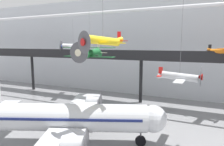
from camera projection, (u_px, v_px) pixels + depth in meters
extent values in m
cube|color=silver|center=(150.00, 46.00, 48.08)|extent=(140.00, 3.00, 23.80)
cube|color=black|center=(140.00, 58.00, 40.52)|extent=(110.00, 3.20, 0.90)
cube|color=black|center=(138.00, 53.00, 38.98)|extent=(110.00, 0.12, 1.10)
cylinder|color=black|center=(33.00, 73.00, 54.19)|extent=(0.70, 0.70, 9.19)
cylinder|color=black|center=(141.00, 81.00, 42.12)|extent=(0.70, 0.70, 9.19)
cylinder|color=silver|center=(136.00, 10.00, 36.11)|extent=(120.00, 0.60, 0.60)
cylinder|color=silver|center=(67.00, 117.00, 24.32)|extent=(19.33, 10.25, 3.36)
sphere|color=silver|center=(153.00, 119.00, 23.91)|extent=(3.29, 3.29, 3.29)
cube|color=navy|center=(67.00, 115.00, 24.27)|extent=(18.10, 9.82, 0.30)
cube|color=silver|center=(84.00, 104.00, 32.22)|extent=(8.77, 13.23, 0.28)
cylinder|color=silver|center=(90.00, 109.00, 29.45)|extent=(2.70, 2.33, 1.61)
cylinder|color=#4C4C51|center=(98.00, 109.00, 29.40)|extent=(1.18, 2.87, 3.07)
cylinder|color=silver|center=(93.00, 101.00, 33.63)|extent=(2.70, 2.33, 1.61)
cylinder|color=#4C4C51|center=(101.00, 101.00, 33.58)|extent=(1.18, 2.87, 3.07)
cylinder|color=silver|center=(74.00, 144.00, 19.24)|extent=(2.70, 2.33, 1.61)
cylinder|color=#4C4C51|center=(86.00, 144.00, 19.19)|extent=(1.18, 2.87, 3.07)
cylinder|color=#4C4C51|center=(141.00, 136.00, 24.30)|extent=(0.20, 0.20, 1.21)
cylinder|color=black|center=(141.00, 141.00, 24.38)|extent=(1.35, 0.83, 1.30)
cylinder|color=#4C4C51|center=(74.00, 126.00, 27.30)|extent=(0.20, 0.20, 1.21)
cylinder|color=black|center=(74.00, 130.00, 27.39)|extent=(1.35, 0.83, 1.30)
cylinder|color=#4C4C51|center=(63.00, 146.00, 21.99)|extent=(0.20, 0.20, 1.21)
cylinder|color=orange|center=(224.00, 51.00, 32.92)|extent=(4.27, 2.15, 1.20)
cone|color=orange|center=(211.00, 50.00, 34.24)|extent=(1.34, 1.07, 0.82)
cube|color=black|center=(210.00, 48.00, 34.36)|extent=(0.50, 0.22, 1.03)
cube|color=black|center=(210.00, 51.00, 34.43)|extent=(1.19, 2.29, 0.06)
cylinder|color=silver|center=(73.00, 46.00, 46.91)|extent=(5.17, 2.80, 1.23)
cone|color=navy|center=(62.00, 47.00, 47.06)|extent=(1.13, 1.19, 0.95)
cylinder|color=#4C4C51|center=(61.00, 47.00, 47.07)|extent=(1.01, 2.58, 2.74)
cone|color=silver|center=(84.00, 46.00, 46.76)|extent=(1.62, 1.33, 0.94)
cube|color=silver|center=(72.00, 47.00, 46.97)|extent=(3.88, 7.64, 0.10)
cube|color=navy|center=(85.00, 43.00, 46.67)|extent=(0.60, 0.28, 1.27)
cube|color=navy|center=(85.00, 46.00, 46.76)|extent=(1.55, 2.79, 0.06)
cylinder|color=slate|center=(73.00, 31.00, 46.42)|extent=(0.04, 0.04, 5.73)
cylinder|color=yellow|center=(103.00, 41.00, 21.65)|extent=(2.71, 4.31, 1.22)
cone|color=red|center=(85.00, 42.00, 20.23)|extent=(1.04, 0.99, 0.80)
cylinder|color=#4C4C51|center=(84.00, 42.00, 20.13)|extent=(2.11, 1.05, 2.32)
cone|color=yellow|center=(117.00, 40.00, 22.97)|extent=(1.21, 1.42, 0.84)
cube|color=yellow|center=(101.00, 43.00, 21.52)|extent=(6.32, 3.79, 0.10)
cube|color=red|center=(119.00, 36.00, 23.08)|extent=(0.28, 0.50, 1.07)
cube|color=red|center=(119.00, 41.00, 23.16)|extent=(2.32, 1.49, 0.06)
cylinder|color=slate|center=(103.00, 13.00, 21.22)|extent=(0.04, 0.04, 4.97)
cylinder|color=silver|center=(180.00, 77.00, 24.27)|extent=(4.32, 1.13, 1.13)
cone|color=red|center=(199.00, 77.00, 23.25)|extent=(0.75, 0.83, 0.79)
cylinder|color=#4C4C51|center=(201.00, 77.00, 23.18)|extent=(0.17, 2.28, 2.28)
cone|color=silver|center=(162.00, 76.00, 25.22)|extent=(1.22, 0.81, 0.81)
cube|color=silver|center=(182.00, 79.00, 24.19)|extent=(1.41, 6.45, 0.10)
cube|color=red|center=(161.00, 71.00, 25.24)|extent=(0.52, 0.09, 1.05)
cube|color=red|center=(160.00, 75.00, 25.32)|extent=(0.65, 2.31, 0.06)
cylinder|color=slate|center=(182.00, 35.00, 23.55)|extent=(0.04, 0.04, 9.06)
cylinder|color=#1E6B33|center=(90.00, 53.00, 35.78)|extent=(1.42, 6.50, 1.84)
cone|color=beige|center=(80.00, 53.00, 32.68)|extent=(1.21, 1.08, 1.19)
cylinder|color=#4C4C51|center=(79.00, 53.00, 32.47)|extent=(3.45, 0.09, 3.45)
cone|color=#1E6B33|center=(98.00, 54.00, 38.66)|extent=(1.15, 1.82, 1.26)
cube|color=#1E6B33|center=(89.00, 48.00, 35.27)|extent=(9.69, 1.69, 0.10)
cube|color=#1E6B33|center=(89.00, 57.00, 35.50)|extent=(9.69, 1.69, 0.10)
cube|color=beige|center=(99.00, 49.00, 38.86)|extent=(0.07, 0.78, 1.59)
cube|color=beige|center=(99.00, 53.00, 38.98)|extent=(3.46, 0.83, 0.06)
cylinder|color=slate|center=(89.00, 31.00, 35.20)|extent=(0.04, 0.04, 6.70)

